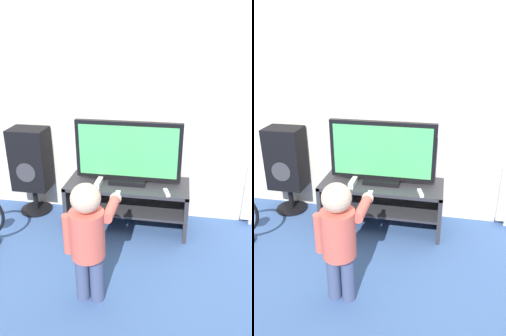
# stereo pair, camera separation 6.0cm
# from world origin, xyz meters

# --- Properties ---
(ground_plane) EXTENTS (16.00, 16.00, 0.00)m
(ground_plane) POSITION_xyz_m (0.00, 0.00, 0.00)
(ground_plane) COLOR #38568C
(wall_back) EXTENTS (10.00, 0.06, 2.60)m
(wall_back) POSITION_xyz_m (0.00, 0.53, 1.30)
(wall_back) COLOR silver
(wall_back) RESTS_ON ground_plane
(tv_stand) EXTENTS (1.12, 0.45, 0.45)m
(tv_stand) POSITION_xyz_m (0.00, 0.22, 0.30)
(tv_stand) COLOR #2D2D33
(tv_stand) RESTS_ON ground_plane
(television) EXTENTS (0.96, 0.20, 0.58)m
(television) POSITION_xyz_m (0.00, 0.24, 0.74)
(television) COLOR black
(television) RESTS_ON tv_stand
(game_console) EXTENTS (0.05, 0.17, 0.05)m
(game_console) POSITION_xyz_m (-0.25, 0.13, 0.48)
(game_console) COLOR white
(game_console) RESTS_ON tv_stand
(remote_primary) EXTENTS (0.07, 0.13, 0.03)m
(remote_primary) POSITION_xyz_m (0.37, 0.07, 0.46)
(remote_primary) COLOR white
(remote_primary) RESTS_ON tv_stand
(child) EXTENTS (0.34, 0.50, 0.89)m
(child) POSITION_xyz_m (-0.10, -0.74, 0.53)
(child) COLOR #3F4C72
(child) RESTS_ON ground_plane
(speaker_tower) EXTENTS (0.35, 0.32, 0.89)m
(speaker_tower) POSITION_xyz_m (-0.99, 0.35, 0.55)
(speaker_tower) COLOR black
(speaker_tower) RESTS_ON ground_plane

